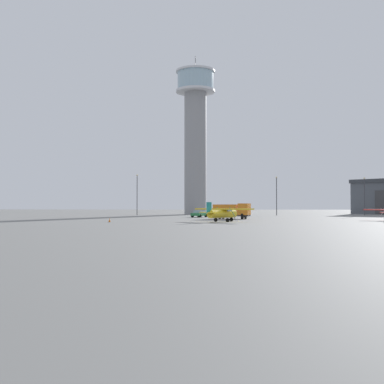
{
  "coord_description": "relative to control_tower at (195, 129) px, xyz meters",
  "views": [
    {
      "loc": [
        4.23,
        -62.99,
        2.44
      ],
      "look_at": [
        -4.29,
        23.48,
        4.91
      ],
      "focal_mm": 43.59,
      "sensor_mm": 36.0,
      "label": 1
    }
  ],
  "objects": [
    {
      "name": "ground_plane",
      "position": [
        7.11,
        -61.56,
        -22.89
      ],
      "size": [
        400.0,
        400.0,
        0.0
      ],
      "primitive_type": "plane",
      "color": "slate"
    },
    {
      "name": "control_tower",
      "position": [
        0.0,
        0.0,
        0.0
      ],
      "size": [
        10.55,
        10.55,
        42.89
      ],
      "color": "gray",
      "rests_on": "ground_plane"
    },
    {
      "name": "airplane_yellow",
      "position": [
        9.02,
        -56.07,
        -21.55
      ],
      "size": [
        8.87,
        7.41,
        2.88
      ],
      "rotation": [
        0.0,
        0.0,
        0.98
      ],
      "color": "gold",
      "rests_on": "ground_plane"
    },
    {
      "name": "truck_box_orange",
      "position": [
        10.28,
        -41.64,
        -21.35
      ],
      "size": [
        6.76,
        4.17,
        2.75
      ],
      "rotation": [
        0.0,
        0.0,
        5.99
      ],
      "color": "#38383D",
      "rests_on": "ground_plane"
    },
    {
      "name": "car_green",
      "position": [
        3.57,
        -30.56,
        -22.15
      ],
      "size": [
        3.23,
        4.63,
        1.37
      ],
      "rotation": [
        0.0,
        0.0,
        4.36
      ],
      "color": "#287A42",
      "rests_on": "ground_plane"
    },
    {
      "name": "light_post_east",
      "position": [
        41.74,
        -8.96,
        -17.46
      ],
      "size": [
        0.44,
        0.44,
        9.17
      ],
      "color": "#38383D",
      "rests_on": "ground_plane"
    },
    {
      "name": "light_post_north",
      "position": [
        -13.35,
        -11.9,
        -16.99
      ],
      "size": [
        0.44,
        0.44,
        10.08
      ],
      "color": "#38383D",
      "rests_on": "ground_plane"
    },
    {
      "name": "light_post_centre",
      "position": [
        20.52,
        -12.44,
        -17.38
      ],
      "size": [
        0.44,
        0.44,
        9.33
      ],
      "color": "#38383D",
      "rests_on": "ground_plane"
    },
    {
      "name": "traffic_cone_near_left",
      "position": [
        -7.13,
        -58.71,
        -22.6
      ],
      "size": [
        0.36,
        0.36,
        0.59
      ],
      "color": "black",
      "rests_on": "ground_plane"
    }
  ]
}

